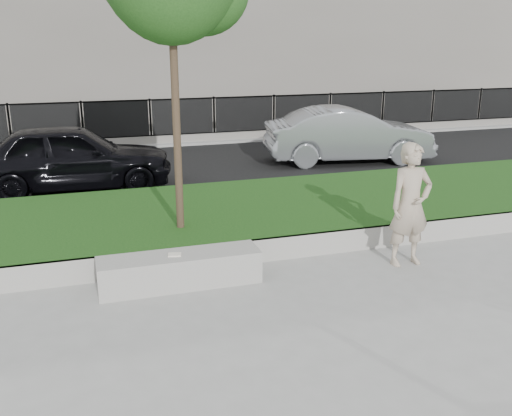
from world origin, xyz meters
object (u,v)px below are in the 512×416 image
object	(u,v)px
stone_bench	(180,270)
car_dark	(71,156)
book	(175,255)
car_silver	(349,135)
man	(410,205)

from	to	relation	value
stone_bench	car_dark	size ratio (longest dim) A/B	0.51
stone_bench	book	bearing A→B (deg)	-168.74
stone_bench	car_silver	world-z (taller)	car_silver
man	book	xyz separation A→B (m)	(-3.80, 0.26, -0.51)
man	car_dark	bearing A→B (deg)	127.91
car_dark	book	bearing A→B (deg)	-164.50
car_silver	stone_bench	bearing A→B (deg)	147.50
book	car_silver	size ratio (longest dim) A/B	0.04
car_dark	car_silver	xyz separation A→B (m)	(7.78, 0.84, -0.01)
stone_bench	book	world-z (taller)	book
stone_bench	book	distance (m)	0.27
book	car_dark	world-z (taller)	car_dark
car_dark	car_silver	bearing A→B (deg)	-81.02
man	book	bearing A→B (deg)	175.32
man	book	world-z (taller)	man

